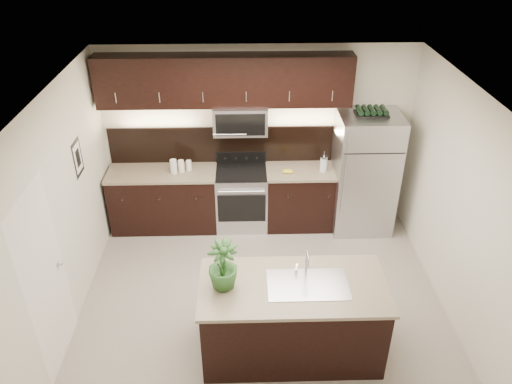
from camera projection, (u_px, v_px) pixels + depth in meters
ground at (262, 298)px, 6.34m from camera, size 4.50×4.50×0.00m
room_walls at (253, 184)px, 5.44m from camera, size 4.52×4.02×2.71m
counter_run at (228, 198)px, 7.54m from camera, size 3.51×0.65×0.94m
upper_fixtures at (227, 88)px, 6.81m from camera, size 3.49×0.40×1.66m
island at (292, 318)px, 5.39m from camera, size 1.96×0.96×0.94m
sink_faucet at (308, 283)px, 5.16m from camera, size 0.84×0.50×0.28m
refrigerator at (364, 173)px, 7.31m from camera, size 0.87×0.79×1.81m
wine_rack at (372, 111)px, 6.82m from camera, size 0.45×0.28×0.10m
plant at (223, 265)px, 5.00m from camera, size 0.38×0.38×0.55m
canisters at (179, 166)px, 7.22m from camera, size 0.30×0.18×0.21m
french_press at (324, 164)px, 7.23m from camera, size 0.11×0.11×0.31m
bananas at (285, 171)px, 7.24m from camera, size 0.17×0.14×0.05m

